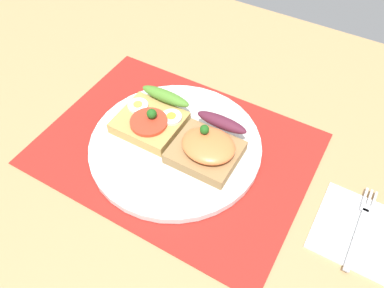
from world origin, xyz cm
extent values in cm
cube|color=tan|center=(0.00, 0.00, -1.60)|extent=(120.00, 90.00, 3.20)
cube|color=maroon|center=(0.00, 0.00, 0.15)|extent=(41.38, 30.64, 0.30)
cylinder|color=white|center=(0.00, 0.00, 0.89)|extent=(26.84, 26.84, 1.19)
cube|color=tan|center=(-5.29, 0.86, 2.44)|extent=(10.05, 8.85, 1.89)
cylinder|color=red|center=(-4.73, -0.29, 3.68)|extent=(5.88, 5.88, 0.60)
ellipsoid|color=#4D832B|center=(-5.29, 5.69, 4.28)|extent=(8.84, 2.20, 1.80)
sphere|color=#1E5919|center=(-4.68, 0.86, 4.78)|extent=(1.60, 1.60, 1.60)
cylinder|color=white|center=(-8.31, 2.16, 3.63)|extent=(3.29, 3.29, 0.50)
cylinder|color=yellow|center=(-8.31, 2.16, 3.96)|extent=(1.48, 1.48, 0.16)
cylinder|color=white|center=(-2.28, 2.67, 3.63)|extent=(3.29, 3.29, 0.50)
cylinder|color=yellow|center=(-2.28, 2.67, 3.96)|extent=(1.48, 1.48, 0.16)
cube|color=olive|center=(5.29, 0.40, 2.42)|extent=(9.85, 8.62, 1.86)
ellipsoid|color=orange|center=(5.74, 0.07, 4.38)|extent=(8.08, 6.89, 2.06)
ellipsoid|color=#531D30|center=(5.29, 5.11, 4.25)|extent=(8.37, 2.20, 1.80)
sphere|color=#1E5919|center=(4.49, 1.00, 6.11)|extent=(1.40, 1.40, 1.40)
cube|color=white|center=(29.04, 0.40, 0.30)|extent=(11.80, 11.54, 0.60)
cube|color=#B7B7BC|center=(28.73, -1.61, 0.76)|extent=(0.80, 10.06, 0.32)
cube|color=#B7B7BC|center=(28.73, 3.62, 0.76)|extent=(1.50, 1.20, 0.32)
cube|color=#B7B7BC|center=(28.08, 5.62, 0.76)|extent=(0.32, 2.80, 0.32)
cube|color=#B7B7BC|center=(28.73, 5.62, 0.76)|extent=(0.32, 2.80, 0.32)
cube|color=#B7B7BC|center=(29.38, 5.62, 0.76)|extent=(0.32, 2.80, 0.32)
camera|label=1|loc=(21.44, -31.96, 47.15)|focal=35.94mm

